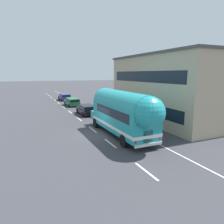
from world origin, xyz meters
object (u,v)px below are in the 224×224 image
object	(u,v)px
car_third	(65,97)
car_lead	(87,109)
painted_bus	(124,112)
car_second	(72,101)

from	to	relation	value
car_third	car_lead	bearing A→B (deg)	-90.71
painted_bus	car_third	world-z (taller)	painted_bus
car_second	painted_bus	bearing A→B (deg)	-89.63
painted_bus	car_second	xyz separation A→B (m)	(-0.13, 19.78, -1.51)
painted_bus	car_lead	world-z (taller)	painted_bus
car_lead	car_second	world-z (taller)	same
painted_bus	car_lead	distance (m)	11.23
painted_bus	car_second	world-z (taller)	painted_bus
car_lead	painted_bus	bearing A→B (deg)	-89.56
car_second	car_lead	bearing A→B (deg)	-89.72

